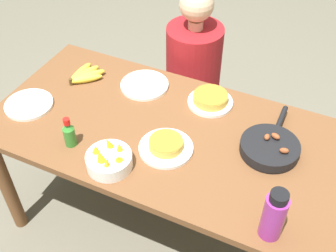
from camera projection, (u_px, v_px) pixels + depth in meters
ground_plane at (168, 224)px, 2.41m from camera, size 14.00×14.00×0.00m
dining_table at (168, 146)px, 1.97m from camera, size 1.65×0.82×0.74m
banana_bunch at (84, 75)px, 2.17m from camera, size 0.15×0.20×0.04m
skillet at (270, 147)px, 1.79m from camera, size 0.25×0.40×0.08m
frittata_plate_center at (166, 146)px, 1.80m from camera, size 0.24×0.24×0.06m
frittata_plate_side at (210, 99)px, 2.02m from camera, size 0.22×0.22×0.06m
empty_plate_near_front at (29, 105)px, 2.02m from camera, size 0.23×0.23×0.02m
empty_plate_far_left at (145, 85)px, 2.13m from camera, size 0.24×0.24×0.02m
fruit_bowl_mango at (109, 160)px, 1.72m from camera, size 0.19×0.19×0.11m
water_bottle at (274, 215)px, 1.44m from camera, size 0.08×0.08×0.23m
hot_sauce_bottle at (69, 133)px, 1.79m from camera, size 0.05×0.05×0.15m
person_figure at (192, 92)px, 2.54m from camera, size 0.35×0.35×1.13m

